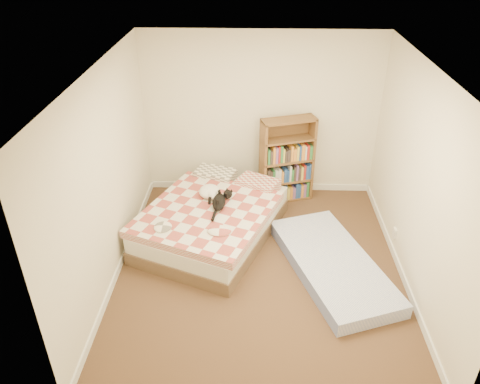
{
  "coord_description": "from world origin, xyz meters",
  "views": [
    {
      "loc": [
        -0.09,
        -4.56,
        3.82
      ],
      "look_at": [
        -0.25,
        0.3,
        0.93
      ],
      "focal_mm": 35.0,
      "sensor_mm": 36.0,
      "label": 1
    }
  ],
  "objects_px": {
    "bed": "(213,218)",
    "white_dog": "(210,192)",
    "bookshelf": "(286,169)",
    "floor_mattress": "(332,264)",
    "black_cat": "(219,200)"
  },
  "relations": [
    {
      "from": "floor_mattress",
      "to": "black_cat",
      "type": "distance_m",
      "value": 1.67
    },
    {
      "from": "bed",
      "to": "black_cat",
      "type": "height_order",
      "value": "black_cat"
    },
    {
      "from": "bookshelf",
      "to": "floor_mattress",
      "type": "xyz_separation_m",
      "value": [
        0.5,
        -1.73,
        -0.41
      ]
    },
    {
      "from": "floor_mattress",
      "to": "black_cat",
      "type": "xyz_separation_m",
      "value": [
        -1.44,
        0.69,
        0.47
      ]
    },
    {
      "from": "bed",
      "to": "bookshelf",
      "type": "height_order",
      "value": "bookshelf"
    },
    {
      "from": "black_cat",
      "to": "white_dog",
      "type": "height_order",
      "value": "white_dog"
    },
    {
      "from": "floor_mattress",
      "to": "white_dog",
      "type": "xyz_separation_m",
      "value": [
        -1.59,
        0.9,
        0.49
      ]
    },
    {
      "from": "bed",
      "to": "black_cat",
      "type": "relative_size",
      "value": 3.7
    },
    {
      "from": "bed",
      "to": "bookshelf",
      "type": "distance_m",
      "value": 1.46
    },
    {
      "from": "bed",
      "to": "white_dog",
      "type": "bearing_deg",
      "value": 126.78
    },
    {
      "from": "bed",
      "to": "bookshelf",
      "type": "xyz_separation_m",
      "value": [
        1.04,
        1.0,
        0.25
      ]
    },
    {
      "from": "white_dog",
      "to": "bed",
      "type": "bearing_deg",
      "value": -54.8
    },
    {
      "from": "black_cat",
      "to": "white_dog",
      "type": "bearing_deg",
      "value": 154.51
    },
    {
      "from": "bed",
      "to": "bookshelf",
      "type": "relative_size",
      "value": 1.86
    },
    {
      "from": "floor_mattress",
      "to": "bookshelf",
      "type": "bearing_deg",
      "value": 86.81
    }
  ]
}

